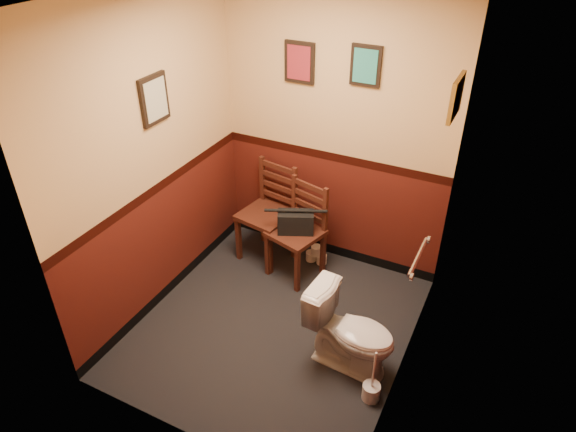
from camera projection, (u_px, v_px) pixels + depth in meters
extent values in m
cube|color=black|center=(275.00, 326.00, 4.48)|extent=(2.20, 2.40, 0.00)
cube|color=#4A160F|center=(334.00, 133.00, 4.66)|extent=(2.20, 0.00, 2.70)
cube|color=#4A160F|center=(172.00, 289.00, 2.85)|extent=(2.20, 0.00, 2.70)
cube|color=#4A160F|center=(153.00, 162.00, 4.16)|extent=(0.00, 2.40, 2.70)
cube|color=#4A160F|center=(422.00, 230.00, 3.34)|extent=(0.00, 2.40, 2.70)
cylinder|color=silver|center=(418.00, 257.00, 3.76)|extent=(0.03, 0.50, 0.03)
cylinder|color=silver|center=(412.00, 277.00, 3.56)|extent=(0.02, 0.06, 0.06)
cylinder|color=silver|center=(429.00, 240.00, 3.94)|extent=(0.02, 0.06, 0.06)
cube|color=black|center=(300.00, 62.00, 4.45)|extent=(0.28, 0.03, 0.36)
cube|color=maroon|center=(299.00, 63.00, 4.44)|extent=(0.22, 0.01, 0.30)
cube|color=black|center=(366.00, 66.00, 4.20)|extent=(0.26, 0.03, 0.34)
cube|color=teal|center=(365.00, 66.00, 4.19)|extent=(0.20, 0.01, 0.28)
cube|color=black|center=(154.00, 99.00, 3.96)|extent=(0.03, 0.30, 0.38)
cube|color=#B7B28F|center=(156.00, 100.00, 3.96)|extent=(0.01, 0.24, 0.31)
cube|color=olive|center=(456.00, 97.00, 3.42)|extent=(0.03, 0.34, 0.28)
cube|color=#B7B28F|center=(454.00, 97.00, 3.43)|extent=(0.01, 0.28, 0.22)
imported|color=white|center=(351.00, 332.00, 3.95)|extent=(0.74, 0.45, 0.69)
cylinder|color=silver|center=(371.00, 392.00, 3.82)|extent=(0.14, 0.14, 0.14)
cylinder|color=silver|center=(374.00, 371.00, 3.70)|extent=(0.02, 0.02, 0.38)
cube|color=#492015|center=(266.00, 215.00, 5.07)|extent=(0.54, 0.54, 0.04)
cube|color=#492015|center=(239.00, 238.00, 5.17)|extent=(0.05, 0.05, 0.50)
cube|color=#492015|center=(263.00, 221.00, 5.44)|extent=(0.05, 0.05, 0.50)
cube|color=#492015|center=(270.00, 252.00, 4.97)|extent=(0.05, 0.05, 0.50)
cube|color=#492015|center=(294.00, 233.00, 5.24)|extent=(0.05, 0.05, 0.50)
cube|color=#492015|center=(262.00, 179.00, 5.17)|extent=(0.05, 0.05, 0.50)
cube|color=#492015|center=(294.00, 191.00, 4.97)|extent=(0.05, 0.05, 0.50)
cube|color=#492015|center=(278.00, 197.00, 5.15)|extent=(0.38, 0.09, 0.05)
cube|color=#492015|center=(278.00, 187.00, 5.09)|extent=(0.38, 0.09, 0.05)
cube|color=#492015|center=(278.00, 177.00, 5.03)|extent=(0.38, 0.09, 0.05)
cube|color=#492015|center=(278.00, 167.00, 4.97)|extent=(0.38, 0.09, 0.05)
cube|color=#492015|center=(296.00, 233.00, 4.85)|extent=(0.55, 0.55, 0.04)
cube|color=#492015|center=(268.00, 254.00, 4.96)|extent=(0.05, 0.05, 0.48)
cube|color=#492015|center=(294.00, 237.00, 5.20)|extent=(0.05, 0.05, 0.48)
cube|color=#492015|center=(297.00, 271.00, 4.75)|extent=(0.05, 0.05, 0.48)
cube|color=#492015|center=(323.00, 252.00, 4.99)|extent=(0.05, 0.05, 0.48)
cube|color=#492015|center=(294.00, 197.00, 4.95)|extent=(0.05, 0.05, 0.48)
cube|color=#492015|center=(325.00, 211.00, 4.73)|extent=(0.05, 0.05, 0.48)
cube|color=#492015|center=(309.00, 215.00, 4.91)|extent=(0.35, 0.12, 0.05)
cube|color=#492015|center=(309.00, 206.00, 4.86)|extent=(0.35, 0.12, 0.05)
cube|color=#492015|center=(310.00, 196.00, 4.80)|extent=(0.35, 0.12, 0.05)
cube|color=#492015|center=(310.00, 187.00, 4.74)|extent=(0.35, 0.12, 0.05)
cube|color=black|center=(296.00, 222.00, 4.78)|extent=(0.37, 0.29, 0.21)
cylinder|color=black|center=(296.00, 211.00, 4.71)|extent=(0.28, 0.15, 0.03)
cylinder|color=silver|center=(311.00, 256.00, 5.25)|extent=(0.11, 0.11, 0.10)
cylinder|color=silver|center=(322.00, 259.00, 5.21)|extent=(0.11, 0.11, 0.10)
cylinder|color=silver|center=(316.00, 250.00, 5.17)|extent=(0.11, 0.11, 0.10)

